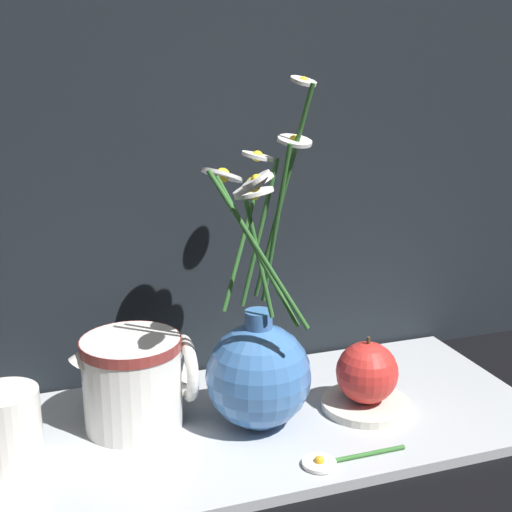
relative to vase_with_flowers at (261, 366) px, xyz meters
name	(u,v)px	position (x,y,z in m)	size (l,w,h in m)	color
ground_plane	(255,428)	(0.00, 0.01, -0.08)	(6.00, 6.00, 0.00)	black
shelf	(255,423)	(0.00, 0.01, -0.08)	(0.68, 0.30, 0.01)	#B2B7BC
vase_with_flowers	(261,366)	(0.00, 0.00, 0.00)	(0.15, 0.20, 0.39)	#3F72B7
yellow_mug	(4,428)	(-0.28, 0.01, -0.03)	(0.08, 0.07, 0.08)	silver
ceramic_pitcher	(134,378)	(-0.14, 0.04, -0.01)	(0.14, 0.11, 0.12)	white
saucer_plate	(365,404)	(0.13, -0.01, -0.07)	(0.11, 0.11, 0.01)	silver
orange_fruit	(367,372)	(0.13, -0.01, -0.02)	(0.07, 0.07, 0.08)	red
loose_daisy	(332,461)	(0.04, -0.10, -0.07)	(0.12, 0.04, 0.01)	#336B2D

